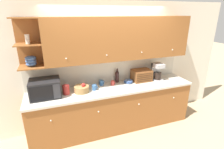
# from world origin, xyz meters

# --- Properties ---
(ground_plane) EXTENTS (24.00, 24.00, 0.00)m
(ground_plane) POSITION_xyz_m (0.00, 0.00, 0.00)
(ground_plane) COLOR tan
(wall_back) EXTENTS (5.75, 0.06, 2.60)m
(wall_back) POSITION_xyz_m (0.00, 0.03, 1.30)
(wall_back) COLOR silver
(wall_back) RESTS_ON ground_plane
(counter_unit) EXTENTS (3.37, 0.69, 0.94)m
(counter_unit) POSITION_xyz_m (-0.00, -0.33, 0.47)
(counter_unit) COLOR #935628
(counter_unit) RESTS_ON ground_plane
(backsplash_panel) EXTENTS (3.35, 0.01, 0.54)m
(backsplash_panel) POSITION_xyz_m (0.00, -0.01, 1.21)
(backsplash_panel) COLOR beige
(backsplash_panel) RESTS_ON counter_unit
(upper_cabinets) EXTENTS (3.35, 0.39, 0.83)m
(upper_cabinets) POSITION_xyz_m (0.17, -0.18, 1.89)
(upper_cabinets) COLOR #935628
(upper_cabinets) RESTS_ON backsplash_panel
(microwave) EXTENTS (0.53, 0.42, 0.32)m
(microwave) POSITION_xyz_m (-1.29, -0.29, 1.09)
(microwave) COLOR black
(microwave) RESTS_ON counter_unit
(storage_canister) EXTENTS (0.13, 0.13, 0.18)m
(storage_canister) POSITION_xyz_m (-0.94, -0.33, 1.02)
(storage_canister) COLOR #B22D28
(storage_canister) RESTS_ON counter_unit
(fruit_basket) EXTENTS (0.28, 0.28, 0.18)m
(fruit_basket) POSITION_xyz_m (-0.65, -0.32, 1.00)
(fruit_basket) COLOR #A87F4C
(fruit_basket) RESTS_ON counter_unit
(mug) EXTENTS (0.11, 0.09, 0.10)m
(mug) POSITION_xyz_m (-0.40, -0.32, 0.99)
(mug) COLOR #38669E
(mug) RESTS_ON counter_unit
(mug_patterned_third) EXTENTS (0.10, 0.09, 0.11)m
(mug_patterned_third) POSITION_xyz_m (-0.20, -0.13, 0.99)
(mug_patterned_third) COLOR #38669E
(mug_patterned_third) RESTS_ON counter_unit
(mug_blue_second) EXTENTS (0.09, 0.08, 0.10)m
(mug_blue_second) POSITION_xyz_m (0.02, -0.21, 0.98)
(mug_blue_second) COLOR #B73D38
(mug_blue_second) RESTS_ON counter_unit
(wine_bottle) EXTENTS (0.08, 0.08, 0.30)m
(wine_bottle) POSITION_xyz_m (0.17, -0.08, 1.07)
(wine_bottle) COLOR black
(wine_bottle) RESTS_ON counter_unit
(bowl_stack_on_counter) EXTENTS (0.20, 0.20, 0.07)m
(bowl_stack_on_counter) POSITION_xyz_m (0.39, -0.20, 0.97)
(bowl_stack_on_counter) COLOR #3D5B93
(bowl_stack_on_counter) RESTS_ON counter_unit
(bread_box) EXTENTS (0.41, 0.31, 0.25)m
(bread_box) POSITION_xyz_m (0.71, -0.18, 1.06)
(bread_box) COLOR brown
(bread_box) RESTS_ON counter_unit
(coffee_maker) EXTENTS (0.20, 0.24, 0.39)m
(coffee_maker) POSITION_xyz_m (1.05, -0.26, 1.13)
(coffee_maker) COLOR #B7B7BC
(coffee_maker) RESTS_ON counter_unit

